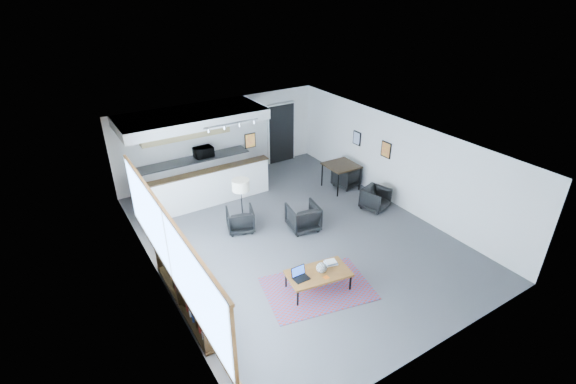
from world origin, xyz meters
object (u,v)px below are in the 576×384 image
microwave (203,151)px  floor_lamp (241,187)px  coffee_table (318,274)px  dining_table (341,167)px  dining_chair_far (346,177)px  book_stack (331,262)px  armchair_left (240,219)px  laptop (300,275)px  ceramic_pot (322,268)px  armchair_right (303,216)px  dining_chair_near (375,199)px

microwave → floor_lamp: bearing=-98.4°
coffee_table → dining_table: 4.98m
floor_lamp → dining_chair_far: bearing=9.6°
book_stack → armchair_left: size_ratio=0.44×
laptop → book_stack: 0.84m
floor_lamp → laptop: bearing=-91.4°
book_stack → armchair_left: (-0.78, 2.93, -0.13)m
dining_table → microwave: size_ratio=1.67×
ceramic_pot → laptop: bearing=168.3°
book_stack → floor_lamp: bearing=105.4°
dining_chair_far → coffee_table: bearing=33.9°
armchair_right → floor_lamp: 1.87m
laptop → ceramic_pot: size_ratio=1.46×
armchair_right → dining_chair_far: 2.95m
armchair_right → dining_chair_far: (2.60, 1.39, -0.09)m
coffee_table → dining_chair_far: bearing=53.2°
coffee_table → dining_chair_near: (3.48, 1.99, -0.11)m
laptop → dining_table: dining_table is taller
armchair_left → microwave: (0.31, 3.17, 0.78)m
book_stack → dining_table: dining_table is taller
armchair_right → dining_chair_near: (2.40, -0.21, -0.09)m
dining_chair_near → dining_table: bearing=73.8°
armchair_right → dining_table: (2.37, 1.38, 0.34)m
laptop → armchair_right: 2.60m
armchair_right → dining_chair_far: bearing=-141.7°
dining_chair_near → dining_chair_far: dining_chair_far is taller
laptop → dining_chair_far: 5.41m
book_stack → microwave: bearing=94.5°
laptop → armchair_left: (0.06, 2.95, -0.16)m
ceramic_pot → microwave: (-0.13, 6.22, 0.57)m
ceramic_pot → armchair_right: armchair_right is taller
armchair_left → book_stack: bearing=122.9°
ceramic_pot → armchair_right: (1.02, 2.22, -0.16)m
ceramic_pot → microwave: size_ratio=0.39×
ceramic_pot → floor_lamp: bearing=98.3°
book_stack → armchair_left: bearing=105.0°
coffee_table → armchair_right: (1.08, 2.19, -0.01)m
laptop → floor_lamp: 2.94m
floor_lamp → dining_chair_far: floor_lamp is taller
dining_table → microwave: 4.41m
laptop → floor_lamp: size_ratio=0.22×
armchair_left → dining_table: bearing=-153.9°
armchair_right → dining_chair_near: 2.41m
armchair_right → dining_table: bearing=-139.6°
armchair_left → armchair_right: bearing=168.3°
microwave → coffee_table: bearing=-92.7°
armchair_left → coffee_table: bearing=115.0°
floor_lamp → book_stack: bearing=-74.6°
book_stack → dining_chair_far: (3.28, 3.49, -0.17)m
coffee_table → floor_lamp: 3.06m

